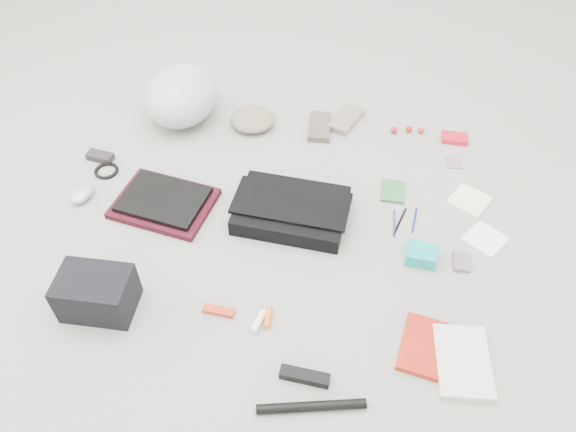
# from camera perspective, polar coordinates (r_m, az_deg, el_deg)

# --- Properties ---
(ground_plane) EXTENTS (4.00, 4.00, 0.00)m
(ground_plane) POSITION_cam_1_polar(r_m,az_deg,el_deg) (2.00, -0.00, -0.97)
(ground_plane) COLOR gray
(messenger_bag) EXTENTS (0.42, 0.32, 0.06)m
(messenger_bag) POSITION_cam_1_polar(r_m,az_deg,el_deg) (2.00, 0.34, 0.56)
(messenger_bag) COLOR black
(messenger_bag) RESTS_ON ground_plane
(bag_flap) EXTENTS (0.43, 0.24, 0.01)m
(bag_flap) POSITION_cam_1_polar(r_m,az_deg,el_deg) (1.98, 0.35, 1.31)
(bag_flap) COLOR black
(bag_flap) RESTS_ON messenger_bag
(laptop_sleeve) EXTENTS (0.40, 0.33, 0.02)m
(laptop_sleeve) POSITION_cam_1_polar(r_m,az_deg,el_deg) (2.10, -12.46, 1.26)
(laptop_sleeve) COLOR #380B14
(laptop_sleeve) RESTS_ON ground_plane
(laptop) EXTENTS (0.34, 0.28, 0.02)m
(laptop) POSITION_cam_1_polar(r_m,az_deg,el_deg) (2.09, -12.55, 1.67)
(laptop) COLOR black
(laptop) RESTS_ON laptop_sleeve
(bike_helmet) EXTENTS (0.33, 0.40, 0.22)m
(bike_helmet) POSITION_cam_1_polar(r_m,az_deg,el_deg) (2.44, -10.78, 11.96)
(bike_helmet) COLOR #B2C7C2
(bike_helmet) RESTS_ON ground_plane
(beanie) EXTENTS (0.20, 0.19, 0.06)m
(beanie) POSITION_cam_1_polar(r_m,az_deg,el_deg) (2.40, -3.60, 9.78)
(beanie) COLOR gray
(beanie) RESTS_ON ground_plane
(mitten_left) EXTENTS (0.09, 0.18, 0.03)m
(mitten_left) POSITION_cam_1_polar(r_m,az_deg,el_deg) (2.39, 3.24, 9.03)
(mitten_left) COLOR brown
(mitten_left) RESTS_ON ground_plane
(mitten_right) EXTENTS (0.16, 0.20, 0.03)m
(mitten_right) POSITION_cam_1_polar(r_m,az_deg,el_deg) (2.43, 5.89, 9.71)
(mitten_right) COLOR gray
(mitten_right) RESTS_ON ground_plane
(power_brick) EXTENTS (0.11, 0.07, 0.03)m
(power_brick) POSITION_cam_1_polar(r_m,az_deg,el_deg) (2.36, -18.55, 5.75)
(power_brick) COLOR black
(power_brick) RESTS_ON ground_plane
(cable_coil) EXTENTS (0.10, 0.10, 0.01)m
(cable_coil) POSITION_cam_1_polar(r_m,az_deg,el_deg) (2.30, -17.97, 4.40)
(cable_coil) COLOR black
(cable_coil) RESTS_ON ground_plane
(mouse) EXTENTS (0.09, 0.12, 0.04)m
(mouse) POSITION_cam_1_polar(r_m,az_deg,el_deg) (2.21, -20.17, 2.19)
(mouse) COLOR #AAABB5
(mouse) RESTS_ON ground_plane
(camera_bag) EXTENTS (0.23, 0.16, 0.14)m
(camera_bag) POSITION_cam_1_polar(r_m,az_deg,el_deg) (1.83, -18.87, -7.43)
(camera_bag) COLOR black
(camera_bag) RESTS_ON ground_plane
(multitool) EXTENTS (0.10, 0.04, 0.02)m
(multitool) POSITION_cam_1_polar(r_m,az_deg,el_deg) (1.79, -7.06, -9.53)
(multitool) COLOR red
(multitool) RESTS_ON ground_plane
(toiletry_tube_white) EXTENTS (0.04, 0.08, 0.02)m
(toiletry_tube_white) POSITION_cam_1_polar(r_m,az_deg,el_deg) (1.75, -3.01, -10.64)
(toiletry_tube_white) COLOR white
(toiletry_tube_white) RESTS_ON ground_plane
(toiletry_tube_orange) EXTENTS (0.02, 0.07, 0.02)m
(toiletry_tube_orange) POSITION_cam_1_polar(r_m,az_deg,el_deg) (1.76, -2.04, -10.25)
(toiletry_tube_orange) COLOR orange
(toiletry_tube_orange) RESTS_ON ground_plane
(u_lock) EXTENTS (0.15, 0.06, 0.03)m
(u_lock) POSITION_cam_1_polar(r_m,az_deg,el_deg) (1.66, 1.71, -15.97)
(u_lock) COLOR black
(u_lock) RESTS_ON ground_plane
(bike_pump) EXTENTS (0.30, 0.07, 0.03)m
(bike_pump) POSITION_cam_1_polar(r_m,az_deg,el_deg) (1.62, 2.38, -18.76)
(bike_pump) COLOR black
(bike_pump) RESTS_ON ground_plane
(book_red) EXTENTS (0.17, 0.22, 0.02)m
(book_red) POSITION_cam_1_polar(r_m,az_deg,el_deg) (1.75, 13.60, -12.73)
(book_red) COLOR red
(book_red) RESTS_ON ground_plane
(book_white) EXTENTS (0.16, 0.23, 0.02)m
(book_white) POSITION_cam_1_polar(r_m,az_deg,el_deg) (1.75, 17.32, -13.95)
(book_white) COLOR silver
(book_white) RESTS_ON ground_plane
(notepad) EXTENTS (0.09, 0.12, 0.01)m
(notepad) POSITION_cam_1_polar(r_m,az_deg,el_deg) (2.14, 10.60, 2.48)
(notepad) COLOR #306636
(notepad) RESTS_ON ground_plane
(pen_blue) EXTENTS (0.01, 0.13, 0.01)m
(pen_blue) POSITION_cam_1_polar(r_m,az_deg,el_deg) (2.04, 10.75, -0.74)
(pen_blue) COLOR navy
(pen_blue) RESTS_ON ground_plane
(pen_black) EXTENTS (0.06, 0.13, 0.01)m
(pen_black) POSITION_cam_1_polar(r_m,az_deg,el_deg) (2.04, 11.29, -0.56)
(pen_black) COLOR black
(pen_black) RESTS_ON ground_plane
(pen_navy) EXTENTS (0.03, 0.12, 0.01)m
(pen_navy) POSITION_cam_1_polar(r_m,az_deg,el_deg) (2.06, 12.72, -0.40)
(pen_navy) COLOR navy
(pen_navy) RESTS_ON ground_plane
(accordion_wallet) EXTENTS (0.11, 0.09, 0.05)m
(accordion_wallet) POSITION_cam_1_polar(r_m,az_deg,el_deg) (1.93, 13.35, -3.85)
(accordion_wallet) COLOR #14AEAC
(accordion_wallet) RESTS_ON ground_plane
(card_deck) EXTENTS (0.06, 0.08, 0.01)m
(card_deck) POSITION_cam_1_polar(r_m,az_deg,el_deg) (1.97, 17.19, -4.48)
(card_deck) COLOR slate
(card_deck) RESTS_ON ground_plane
(napkin_top) EXTENTS (0.18, 0.18, 0.01)m
(napkin_top) POSITION_cam_1_polar(r_m,az_deg,el_deg) (2.18, 17.97, 1.54)
(napkin_top) COLOR white
(napkin_top) RESTS_ON ground_plane
(napkin_bottom) EXTENTS (0.17, 0.17, 0.01)m
(napkin_bottom) POSITION_cam_1_polar(r_m,az_deg,el_deg) (2.07, 19.41, -2.20)
(napkin_bottom) COLOR white
(napkin_bottom) RESTS_ON ground_plane
(lollipop_a) EXTENTS (0.03, 0.03, 0.03)m
(lollipop_a) POSITION_cam_1_polar(r_m,az_deg,el_deg) (2.41, 10.73, 8.57)
(lollipop_a) COLOR maroon
(lollipop_a) RESTS_ON ground_plane
(lollipop_b) EXTENTS (0.04, 0.04, 0.03)m
(lollipop_b) POSITION_cam_1_polar(r_m,az_deg,el_deg) (2.42, 12.20, 8.63)
(lollipop_b) COLOR #A71811
(lollipop_b) RESTS_ON ground_plane
(lollipop_c) EXTENTS (0.03, 0.03, 0.03)m
(lollipop_c) POSITION_cam_1_polar(r_m,az_deg,el_deg) (2.43, 13.36, 8.47)
(lollipop_c) COLOR #AC321D
(lollipop_c) RESTS_ON ground_plane
(altoids_tin) EXTENTS (0.11, 0.07, 0.02)m
(altoids_tin) POSITION_cam_1_polar(r_m,az_deg,el_deg) (2.43, 16.56, 7.59)
(altoids_tin) COLOR red
(altoids_tin) RESTS_ON ground_plane
(stamp_sheet) EXTENTS (0.06, 0.07, 0.00)m
(stamp_sheet) POSITION_cam_1_polar(r_m,az_deg,el_deg) (2.32, 16.51, 5.22)
(stamp_sheet) COLOR gray
(stamp_sheet) RESTS_ON ground_plane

